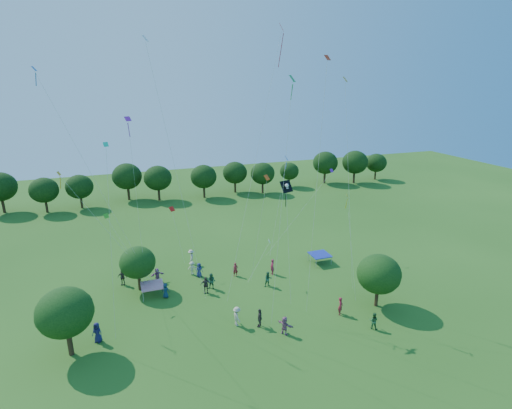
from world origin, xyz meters
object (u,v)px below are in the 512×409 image
object	(u,v)px
near_tree_east	(379,274)
red_high_kite	(272,79)
pirate_kite	(287,189)
tent_red_stripe	(152,285)
near_tree_west	(65,312)
near_tree_north	(138,262)
tent_blue	(320,255)

from	to	relation	value
near_tree_east	red_high_kite	size ratio (longest dim) A/B	0.21
pirate_kite	red_high_kite	bearing A→B (deg)	83.99
near_tree_east	tent_red_stripe	distance (m)	22.17
near_tree_west	near_tree_north	bearing A→B (deg)	55.87
tent_red_stripe	near_tree_north	bearing A→B (deg)	128.03
near_tree_north	near_tree_east	distance (m)	23.72
near_tree_west	pirate_kite	bearing A→B (deg)	1.52
tent_blue	tent_red_stripe	bearing A→B (deg)	-177.44
near_tree_west	near_tree_north	world-z (taller)	near_tree_west
near_tree_west	near_tree_north	distance (m)	10.50
tent_red_stripe	red_high_kite	distance (m)	23.17
near_tree_west	near_tree_east	xyz separation A→B (m)	(27.00, -2.12, -0.42)
near_tree_east	pirate_kite	xyz separation A→B (m)	(-8.49, 2.62, 8.38)
tent_blue	pirate_kite	distance (m)	15.32
near_tree_north	tent_blue	size ratio (longest dim) A/B	2.14
near_tree_north	tent_blue	world-z (taller)	near_tree_north
near_tree_west	near_tree_east	size ratio (longest dim) A/B	1.10
tent_blue	red_high_kite	world-z (taller)	red_high_kite
near_tree_north	near_tree_east	xyz separation A→B (m)	(21.12, -10.80, 0.28)
near_tree_west	red_high_kite	bearing A→B (deg)	16.22
near_tree_north	tent_red_stripe	distance (m)	2.77
tent_red_stripe	red_high_kite	size ratio (longest dim) A/B	0.09
near_tree_east	red_high_kite	world-z (taller)	red_high_kite
tent_red_stripe	red_high_kite	world-z (taller)	red_high_kite
tent_blue	red_high_kite	xyz separation A→B (m)	(-7.37, -2.54, 19.74)
near_tree_west	tent_red_stripe	xyz separation A→B (m)	(7.02, 7.21, -2.75)
red_high_kite	tent_red_stripe	bearing A→B (deg)	172.07
tent_blue	pirate_kite	size ratio (longest dim) A/B	0.20
near_tree_north	tent_blue	xyz separation A→B (m)	(20.53, -0.60, -2.05)
tent_red_stripe	tent_blue	distance (m)	19.41
tent_red_stripe	pirate_kite	size ratio (longest dim) A/B	0.20
pirate_kite	near_tree_east	bearing A→B (deg)	-17.13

